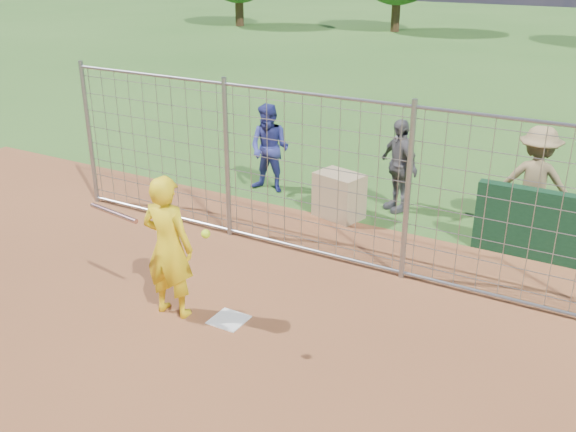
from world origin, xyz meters
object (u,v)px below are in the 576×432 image
Objects in this scene: equipment_bin at (339,195)px; bystander_b at (399,165)px; bystander_c at (535,182)px; bystander_a at (270,149)px; batter at (168,247)px.

bystander_b is at bearing 61.43° from equipment_bin.
bystander_c is at bearing 29.85° from equipment_bin.
bystander_a is 0.93× the size of bystander_c.
bystander_a is 2.51m from bystander_b.
equipment_bin is at bearing 12.92° from bystander_c.
batter reaches higher than bystander_b.
bystander_a is at bearing 1.09° from bystander_c.
batter is at bearing -83.06° from equipment_bin.
bystander_a is 1.87m from equipment_bin.
equipment_bin is at bearing -102.25° from batter.
bystander_b is 2.10× the size of equipment_bin.
batter is 1.13× the size of bystander_b.
bystander_a reaches higher than bystander_b.
equipment_bin is (-3.05, -0.87, -0.52)m from bystander_c.
bystander_b is (1.24, 4.80, -0.11)m from batter.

